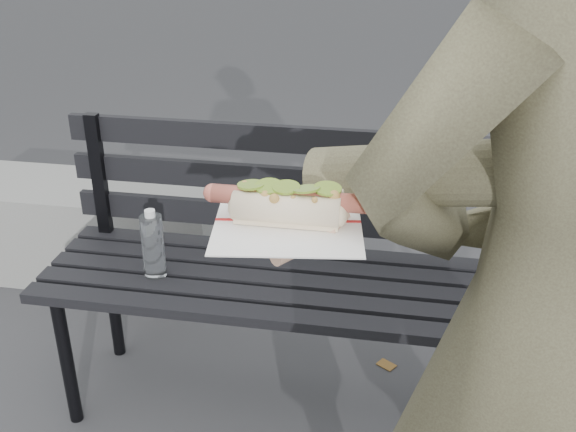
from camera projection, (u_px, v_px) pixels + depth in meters
The scene contains 4 objects.
park_bench at pixel (298, 254), 1.99m from camera, with size 1.50×0.44×0.88m.
concrete_block at pixel (81, 228), 2.85m from camera, with size 1.20×0.40×0.40m, color slate.
person at pixel (555, 348), 0.99m from camera, with size 0.65×0.43×1.79m, color #413C2B.
held_hotdog at pixel (437, 185), 0.88m from camera, with size 0.62×0.30×0.20m.
Camera 1 is at (0.20, -0.81, 1.50)m, focal length 42.00 mm.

